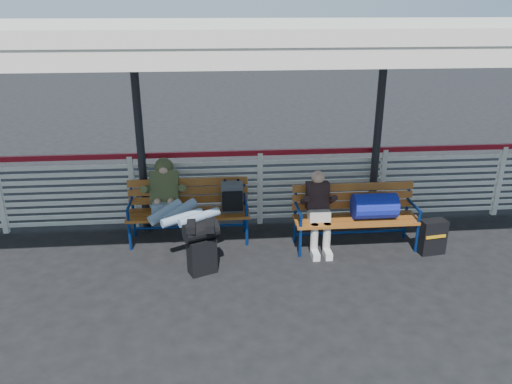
{
  "coord_description": "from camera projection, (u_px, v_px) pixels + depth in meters",
  "views": [
    {
      "loc": [
        -0.74,
        -5.53,
        3.38
      ],
      "look_at": [
        -0.15,
        1.0,
        0.89
      ],
      "focal_mm": 35.0,
      "sensor_mm": 36.0,
      "label": 1
    }
  ],
  "objects": [
    {
      "name": "traveler_man",
      "position": [
        177.0,
        207.0,
        7.06
      ],
      "size": [
        0.93,
        1.63,
        0.77
      ],
      "color": "#8193AE",
      "rests_on": "ground"
    },
    {
      "name": "ground",
      "position": [
        274.0,
        284.0,
        6.41
      ],
      "size": [
        60.0,
        60.0,
        0.0
      ],
      "primitive_type": "plane",
      "color": "black",
      "rests_on": "ground"
    },
    {
      "name": "canopy",
      "position": [
        269.0,
        32.0,
        6.14
      ],
      "size": [
        12.6,
        3.6,
        3.16
      ],
      "color": "silver",
      "rests_on": "ground"
    },
    {
      "name": "bench_right",
      "position": [
        366.0,
        208.0,
        7.2
      ],
      "size": [
        1.8,
        0.56,
        0.92
      ],
      "color": "#AE6C21",
      "rests_on": "ground"
    },
    {
      "name": "companion_person",
      "position": [
        319.0,
        210.0,
        7.14
      ],
      "size": [
        0.32,
        0.66,
        1.15
      ],
      "color": "#BDB5AB",
      "rests_on": "ground"
    },
    {
      "name": "fence",
      "position": [
        260.0,
        185.0,
        7.94
      ],
      "size": [
        12.08,
        0.08,
        1.24
      ],
      "color": "silver",
      "rests_on": "ground"
    },
    {
      "name": "bench_left",
      "position": [
        201.0,
        203.0,
        7.44
      ],
      "size": [
        1.8,
        0.56,
        0.92
      ],
      "color": "#AE6C21",
      "rests_on": "ground"
    },
    {
      "name": "luggage_stack",
      "position": [
        202.0,
        245.0,
        6.54
      ],
      "size": [
        0.51,
        0.4,
        0.74
      ],
      "rotation": [
        0.0,
        0.0,
        0.4
      ],
      "color": "black",
      "rests_on": "ground"
    },
    {
      "name": "suitcase_side",
      "position": [
        432.0,
        237.0,
        7.12
      ],
      "size": [
        0.39,
        0.27,
        0.51
      ],
      "rotation": [
        0.0,
        0.0,
        0.15
      ],
      "color": "black",
      "rests_on": "ground"
    }
  ]
}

